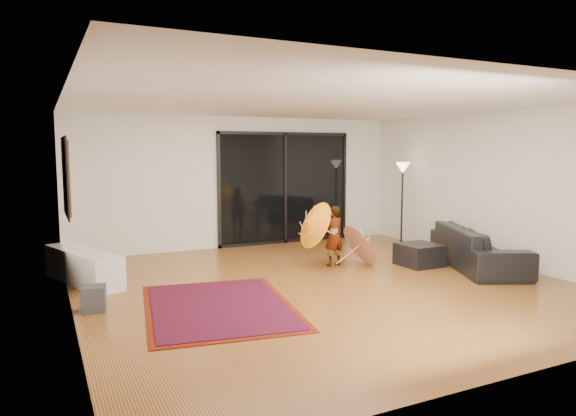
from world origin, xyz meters
TOP-DOWN VIEW (x-y plane):
  - floor at (0.00, 0.00)m, footprint 7.00×7.00m
  - ceiling at (0.00, 0.00)m, footprint 7.00×7.00m
  - wall_back at (0.00, 3.50)m, footprint 7.00×0.00m
  - wall_front at (0.00, -3.50)m, footprint 7.00×0.00m
  - wall_left at (-3.50, 0.00)m, footprint 0.00×7.00m
  - wall_right at (3.50, 0.00)m, footprint 0.00×7.00m
  - sliding_door at (1.00, 3.47)m, footprint 3.06×0.07m
  - painting at (-3.46, 1.00)m, footprint 0.04×1.28m
  - media_console at (-3.25, 1.70)m, footprint 1.03×1.85m
  - speaker at (-3.25, 0.14)m, footprint 0.33×0.33m
  - persian_rug at (-1.79, -0.38)m, footprint 2.21×2.80m
  - sofa at (2.95, -0.15)m, footprint 1.85×2.56m
  - ottoman at (2.14, 0.39)m, footprint 0.67×0.67m
  - floor_lamp at (3.10, 2.11)m, footprint 0.30×0.30m
  - child at (0.78, 1.04)m, footprint 0.42×0.31m
  - parasol_orange at (0.23, 0.99)m, footprint 0.51×0.84m
  - parasol_white at (1.38, 0.89)m, footprint 0.58×0.81m

SIDE VIEW (x-z plane):
  - floor at x=0.00m, z-range 0.00..0.00m
  - persian_rug at x=-1.79m, z-range 0.00..0.02m
  - speaker at x=-3.25m, z-range 0.00..0.32m
  - ottoman at x=2.14m, z-range 0.00..0.38m
  - media_console at x=-3.25m, z-range 0.00..0.50m
  - sofa at x=2.95m, z-range 0.00..0.70m
  - parasol_white at x=1.38m, z-range 0.04..0.96m
  - child at x=0.78m, z-range 0.00..1.05m
  - parasol_orange at x=0.23m, z-range 0.30..1.17m
  - sliding_door at x=1.00m, z-range 0.00..2.40m
  - wall_back at x=0.00m, z-range -2.15..4.85m
  - wall_front at x=0.00m, z-range -2.15..4.85m
  - wall_left at x=-3.50m, z-range -2.15..4.85m
  - wall_right at x=3.50m, z-range -2.15..4.85m
  - floor_lamp at x=3.10m, z-range 0.51..2.27m
  - painting at x=-3.46m, z-range 1.11..2.19m
  - ceiling at x=0.00m, z-range 2.70..2.70m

